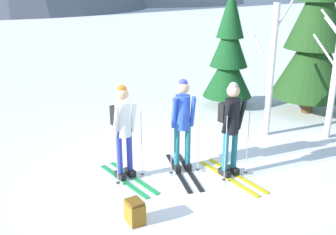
{
  "coord_description": "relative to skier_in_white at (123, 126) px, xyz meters",
  "views": [
    {
      "loc": [
        -3.72,
        -5.67,
        3.56
      ],
      "look_at": [
        0.08,
        0.39,
        1.05
      ],
      "focal_mm": 41.76,
      "sensor_mm": 36.0,
      "label": 1
    }
  ],
  "objects": [
    {
      "name": "ground_plane",
      "position": [
        0.87,
        -0.42,
        -1.05
      ],
      "size": [
        400.0,
        400.0,
        0.0
      ],
      "primitive_type": "plane",
      "color": "white"
    },
    {
      "name": "skier_in_white",
      "position": [
        0.0,
        0.0,
        0.0
      ],
      "size": [
        0.61,
        1.62,
        1.83
      ],
      "color": "green",
      "rests_on": "ground"
    },
    {
      "name": "skier_in_blue",
      "position": [
        1.1,
        -0.3,
        0.02
      ],
      "size": [
        0.81,
        1.68,
        1.86
      ],
      "color": "black",
      "rests_on": "ground"
    },
    {
      "name": "skier_in_black",
      "position": [
        1.74,
        -0.97,
        0.01
      ],
      "size": [
        0.61,
        1.66,
        1.85
      ],
      "color": "yellow",
      "rests_on": "ground"
    },
    {
      "name": "pine_tree_near",
      "position": [
        4.56,
        2.43,
        0.53
      ],
      "size": [
        1.43,
        1.43,
        3.45
      ],
      "color": "#51381E",
      "rests_on": "ground"
    },
    {
      "name": "pine_tree_mid",
      "position": [
        6.15,
        0.78,
        1.31
      ],
      "size": [
        2.14,
        2.14,
        5.16
      ],
      "color": "#51381E",
      "rests_on": "ground"
    },
    {
      "name": "birch_tree_tall",
      "position": [
        3.92,
        0.18,
        0.57
      ],
      "size": [
        0.98,
        0.65,
        3.14
      ],
      "color": "silver",
      "rests_on": "ground"
    },
    {
      "name": "birch_tree_slender",
      "position": [
        5.01,
        -0.71,
        0.54
      ],
      "size": [
        0.69,
        0.96,
        3.01
      ],
      "color": "silver",
      "rests_on": "ground"
    },
    {
      "name": "backpack_on_snow_front",
      "position": [
        -0.52,
        -1.4,
        -0.86
      ],
      "size": [
        0.26,
        0.33,
        0.38
      ],
      "color": "#99661E",
      "rests_on": "ground"
    }
  ]
}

